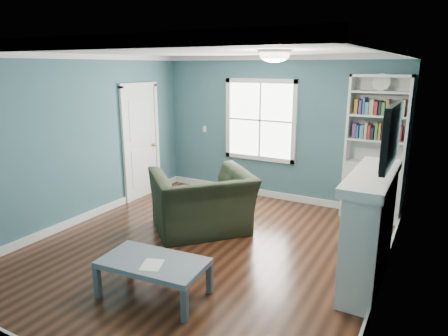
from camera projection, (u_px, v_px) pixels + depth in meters
The scene contains 13 objects.
floor at pixel (204, 249), 5.45m from camera, with size 5.00×5.00×0.00m, color black.
room_walls at pixel (203, 134), 5.05m from camera, with size 5.00×5.00×5.00m.
trim at pixel (203, 161), 5.14m from camera, with size 4.50×5.00×2.60m.
window at pixel (260, 120), 7.33m from camera, with size 1.40×0.06×1.50m.
bookshelf at pixel (374, 163), 6.34m from camera, with size 0.90×0.35×2.31m.
fireplace at pixel (370, 230), 4.49m from camera, with size 0.44×1.58×1.30m.
tv at pixel (392, 135), 4.16m from camera, with size 0.06×1.10×0.65m, color black.
door at pixel (141, 141), 7.40m from camera, with size 0.12×0.98×2.17m.
ceiling_fixture at pixel (275, 54), 4.48m from camera, with size 0.38×0.38×0.15m.
light_switch at pixel (205, 129), 7.96m from camera, with size 0.08×0.01×0.12m, color white.
recliner at pixel (202, 192), 5.91m from camera, with size 1.40×0.91×1.22m, color black.
coffee_table at pixel (153, 265), 4.27m from camera, with size 1.18×0.71×0.41m.
paper_sheet at pixel (152, 265), 4.16m from camera, with size 0.21×0.26×0.00m, color white.
Camera 1 is at (2.64, -4.25, 2.43)m, focal length 32.00 mm.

